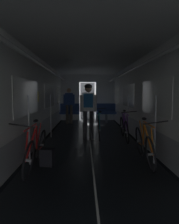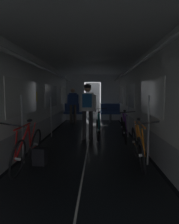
% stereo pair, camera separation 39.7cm
% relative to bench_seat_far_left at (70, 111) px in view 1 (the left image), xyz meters
% --- Properties ---
extents(train_car_shell, '(3.14, 12.34, 2.57)m').
position_rel_bench_seat_far_left_xyz_m(train_car_shell, '(0.90, -4.47, 1.13)').
color(train_car_shell, black).
rests_on(train_car_shell, ground).
extents(bench_seat_far_left, '(0.98, 0.51, 0.95)m').
position_rel_bench_seat_far_left_xyz_m(bench_seat_far_left, '(0.00, 0.00, 0.00)').
color(bench_seat_far_left, gray).
rests_on(bench_seat_far_left, ground).
extents(bench_seat_far_right, '(0.98, 0.51, 0.95)m').
position_rel_bench_seat_far_left_xyz_m(bench_seat_far_right, '(1.80, 0.00, 0.00)').
color(bench_seat_far_right, gray).
rests_on(bench_seat_far_right, ground).
extents(bicycle_red, '(0.44, 1.69, 0.96)m').
position_rel_bench_seat_far_left_xyz_m(bicycle_red, '(-0.19, -6.21, -0.19)').
color(bicycle_red, black).
rests_on(bicycle_red, ground).
extents(bicycle_purple, '(0.44, 1.69, 0.95)m').
position_rel_bench_seat_far_left_xyz_m(bicycle_purple, '(1.97, -3.82, -0.19)').
color(bicycle_purple, black).
rests_on(bicycle_purple, ground).
extents(bicycle_orange, '(0.44, 1.69, 0.96)m').
position_rel_bench_seat_far_left_xyz_m(bicycle_orange, '(1.98, -5.91, -0.19)').
color(bicycle_orange, black).
rests_on(bicycle_orange, ground).
extents(person_cyclist_aisle, '(0.53, 0.40, 1.73)m').
position_rel_bench_seat_far_left_xyz_m(person_cyclist_aisle, '(0.86, -3.79, 0.50)').
color(person_cyclist_aisle, '#2D2D33').
rests_on(person_cyclist_aisle, ground).
extents(bicycle_teal_in_aisle, '(0.44, 1.69, 0.95)m').
position_rel_bench_seat_far_left_xyz_m(bicycle_teal_in_aisle, '(1.20, -3.52, -0.18)').
color(bicycle_teal_in_aisle, black).
rests_on(bicycle_teal_in_aisle, ground).
extents(person_standing_near_bench, '(0.53, 0.23, 1.69)m').
position_rel_bench_seat_far_left_xyz_m(person_standing_near_bench, '(0.00, -0.38, 0.41)').
color(person_standing_near_bench, brown).
rests_on(person_standing_near_bench, ground).
extents(backpack_on_floor, '(0.29, 0.24, 0.34)m').
position_rel_bench_seat_far_left_xyz_m(backpack_on_floor, '(0.00, -6.05, -0.40)').
color(backpack_on_floor, black).
rests_on(backpack_on_floor, ground).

